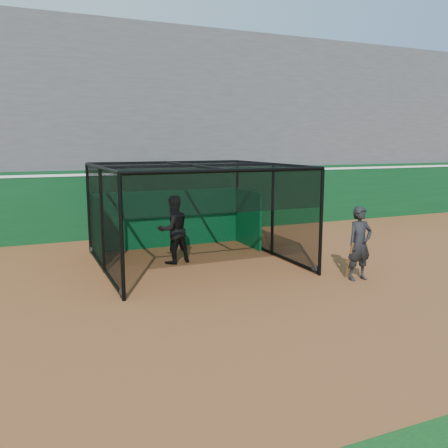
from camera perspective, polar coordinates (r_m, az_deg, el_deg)
name	(u,v)px	position (r m, az deg, el deg)	size (l,w,h in m)	color
ground	(223,305)	(10.35, -0.07, -9.71)	(120.00, 120.00, 0.00)	brown
outfield_wall	(133,202)	(18.02, -10.87, 2.64)	(50.00, 0.50, 2.50)	#0A3918
grandstand	(111,119)	(21.61, -13.40, 12.17)	(50.00, 7.85, 8.95)	#4C4C4F
batting_cage	(194,215)	(13.63, -3.69, 1.08)	(5.25, 5.23, 2.82)	black
batter	(173,230)	(13.73, -6.11, -0.67)	(0.96, 0.75, 1.97)	black
on_deck_player	(360,244)	(12.45, 16.00, -2.28)	(0.69, 0.46, 1.88)	black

